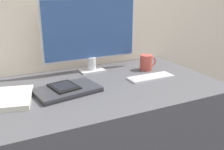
{
  "coord_description": "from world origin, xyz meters",
  "views": [
    {
      "loc": [
        -0.5,
        -1.1,
        1.27
      ],
      "look_at": [
        0.09,
        0.13,
        0.81
      ],
      "focal_mm": 40.0,
      "sensor_mm": 36.0,
      "label": 1
    }
  ],
  "objects_px": {
    "laptop": "(67,90)",
    "keyboard": "(151,77)",
    "ereader": "(64,86)",
    "notebook": "(12,98)",
    "coffee_mug": "(146,62)",
    "monitor": "(91,32)"
  },
  "relations": [
    {
      "from": "laptop",
      "to": "coffee_mug",
      "type": "distance_m",
      "value": 0.63
    },
    {
      "from": "laptop",
      "to": "notebook",
      "type": "distance_m",
      "value": 0.28
    },
    {
      "from": "monitor",
      "to": "coffee_mug",
      "type": "height_order",
      "value": "monitor"
    },
    {
      "from": "notebook",
      "to": "coffee_mug",
      "type": "relative_size",
      "value": 2.48
    },
    {
      "from": "ereader",
      "to": "notebook",
      "type": "height_order",
      "value": "ereader"
    },
    {
      "from": "laptop",
      "to": "keyboard",
      "type": "bearing_deg",
      "value": -0.39
    },
    {
      "from": "keyboard",
      "to": "notebook",
      "type": "height_order",
      "value": "notebook"
    },
    {
      "from": "keyboard",
      "to": "ereader",
      "type": "relative_size",
      "value": 1.58
    },
    {
      "from": "monitor",
      "to": "notebook",
      "type": "distance_m",
      "value": 0.65
    },
    {
      "from": "monitor",
      "to": "laptop",
      "type": "xyz_separation_m",
      "value": [
        -0.26,
        -0.29,
        -0.25
      ]
    },
    {
      "from": "ereader",
      "to": "coffee_mug",
      "type": "height_order",
      "value": "coffee_mug"
    },
    {
      "from": "coffee_mug",
      "to": "laptop",
      "type": "bearing_deg",
      "value": -165.32
    },
    {
      "from": "monitor",
      "to": "keyboard",
      "type": "relative_size",
      "value": 2.21
    },
    {
      "from": "laptop",
      "to": "ereader",
      "type": "bearing_deg",
      "value": 128.3
    },
    {
      "from": "notebook",
      "to": "coffee_mug",
      "type": "distance_m",
      "value": 0.9
    },
    {
      "from": "keyboard",
      "to": "coffee_mug",
      "type": "height_order",
      "value": "coffee_mug"
    },
    {
      "from": "coffee_mug",
      "to": "monitor",
      "type": "bearing_deg",
      "value": 159.15
    },
    {
      "from": "laptop",
      "to": "monitor",
      "type": "bearing_deg",
      "value": 48.94
    },
    {
      "from": "keyboard",
      "to": "ereader",
      "type": "bearing_deg",
      "value": 178.05
    },
    {
      "from": "monitor",
      "to": "notebook",
      "type": "relative_size",
      "value": 2.1
    },
    {
      "from": "monitor",
      "to": "laptop",
      "type": "distance_m",
      "value": 0.46
    },
    {
      "from": "laptop",
      "to": "ereader",
      "type": "xyz_separation_m",
      "value": [
        -0.01,
        0.02,
        0.02
      ]
    }
  ]
}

